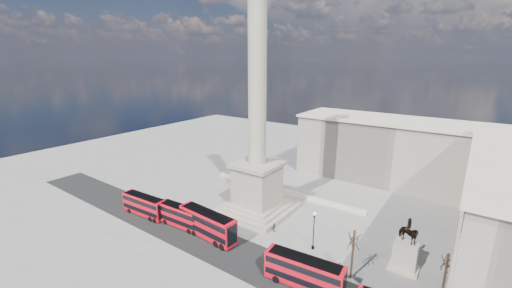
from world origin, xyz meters
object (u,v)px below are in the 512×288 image
Objects in this scene: red_bus_b at (182,216)px; equestrian_statue at (405,252)px; pedestrian_walking at (340,267)px; pedestrian_crossing at (274,227)px; red_bus_a at (208,224)px; nelsons_column at (257,153)px; victorian_lamp at (314,228)px; red_bus_e at (145,205)px; red_bus_c at (305,272)px.

red_bus_b is 39.22m from equestrian_statue.
pedestrian_crossing reaches higher than pedestrian_walking.
equestrian_statue reaches higher than red_bus_a.
red_bus_b is 17.85m from pedestrian_crossing.
red_bus_b is at bearing -174.18° from red_bus_a.
nelsons_column reaches higher than red_bus_b.
victorian_lamp is 8.95m from pedestrian_crossing.
red_bus_e is at bearing -165.33° from equestrian_statue.
red_bus_c reaches higher than pedestrian_crossing.
red_bus_c is 16.41m from equestrian_statue.
pedestrian_walking is at bearing -122.49° from pedestrian_crossing.
nelsons_column reaches higher than pedestrian_walking.
pedestrian_walking is at bearing 58.71° from red_bus_c.
nelsons_column is 26.80m from pedestrian_walking.
equestrian_statue is 5.47× the size of pedestrian_walking.
pedestrian_crossing is (7.68, -5.32, -12.00)m from nelsons_column.
equestrian_statue reaches higher than pedestrian_walking.
red_bus_e is 1.57× the size of victorian_lamp.
nelsons_column reaches higher than victorian_lamp.
red_bus_b is at bearing 171.99° from red_bus_c.
red_bus_b is at bearing -168.31° from pedestrian_walking.
red_bus_e reaches higher than pedestrian_walking.
red_bus_a is at bearing -155.84° from victorian_lamp.
red_bus_b is (-6.65, -0.25, -0.37)m from red_bus_a.
equestrian_statue reaches higher than victorian_lamp.
red_bus_a is 6.66m from red_bus_b.
pedestrian_walking is at bearing 5.40° from red_bus_e.
red_bus_c is (19.06, -15.37, -10.49)m from nelsons_column.
nelsons_column reaches higher than equestrian_statue.
red_bus_c is at bearing -148.43° from pedestrian_crossing.
equestrian_statue is (10.73, 12.40, 0.66)m from red_bus_c.
red_bus_a is 6.79× the size of pedestrian_crossing.
victorian_lamp is at bearing -112.60° from pedestrian_crossing.
red_bus_b is 25.18m from victorian_lamp.
pedestrian_walking is 0.88× the size of pedestrian_crossing.
equestrian_statue reaches higher than red_bus_e.
nelsons_column reaches higher than red_bus_c.
victorian_lamp reaches higher than red_bus_a.
nelsons_column is 17.30m from red_bus_a.
victorian_lamp is at bearing -20.98° from nelsons_column.
equestrian_statue is (13.78, 3.17, -1.00)m from victorian_lamp.
pedestrian_crossing is at bearing 167.04° from pedestrian_walking.
pedestrian_crossing is at bearing -34.71° from nelsons_column.
equestrian_statue is 10.28m from pedestrian_walking.
red_bus_c is 6.95m from pedestrian_walking.
victorian_lamp is (16.02, -6.14, -8.84)m from nelsons_column.
equestrian_statue is at bearing 13.75° from red_bus_b.
victorian_lamp reaches higher than red_bus_c.
nelsons_column is at bearing 58.32° from red_bus_b.
red_bus_c reaches higher than red_bus_e.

